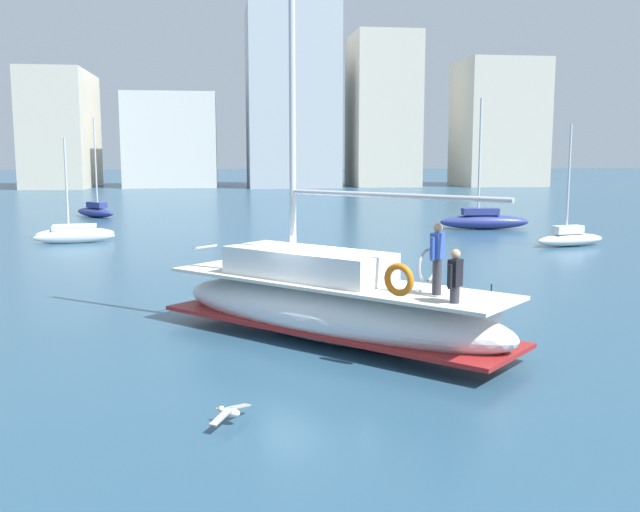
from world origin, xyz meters
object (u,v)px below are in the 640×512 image
moored_catamaran (75,232)px  moored_cutter_left (570,237)px  main_sailboat (329,304)px  mooring_buoy (491,304)px  moored_sloop_far (484,220)px  moored_sloop_near (95,210)px  seagull (230,412)px

moored_catamaran → moored_cutter_left: bearing=-12.1°
main_sailboat → mooring_buoy: main_sailboat is taller
moored_cutter_left → mooring_buoy: size_ratio=6.42×
main_sailboat → moored_catamaran: size_ratio=2.23×
moored_sloop_far → moored_catamaran: bearing=-172.5°
moored_sloop_near → seagull: (9.11, -41.69, -0.29)m
main_sailboat → moored_cutter_left: (14.48, 16.25, -0.45)m
main_sailboat → mooring_buoy: bearing=26.6°
mooring_buoy → moored_sloop_near: bearing=116.3°
mooring_buoy → moored_catamaran: bearing=128.9°
moored_sloop_near → seagull: size_ratio=7.21×
seagull → mooring_buoy: (7.62, 7.89, -0.02)m
main_sailboat → moored_catamaran: 23.82m
moored_sloop_near → moored_sloop_far: bearing=-25.5°
seagull → main_sailboat: bearing=65.0°
moored_sloop_near → moored_cutter_left: size_ratio=1.20×
moored_cutter_left → mooring_buoy: (-9.32, -13.66, -0.26)m
moored_sloop_near → mooring_buoy: moored_sloop_near is taller
moored_catamaran → seagull: size_ratio=5.43×
moored_catamaran → seagull: moored_catamaran is taller
moored_catamaran → mooring_buoy: (15.31, -18.95, -0.29)m
moored_catamaran → moored_cutter_left: size_ratio=0.90×
seagull → moored_cutter_left: bearing=51.8°
moored_cutter_left → seagull: 27.42m
moored_sloop_near → moored_sloop_far: moored_sloop_far is taller
main_sailboat → mooring_buoy: 5.81m
seagull → moored_catamaran: bearing=106.0°
main_sailboat → moored_sloop_near: (-11.58, 36.38, -0.40)m
main_sailboat → moored_cutter_left: main_sailboat is taller
moored_sloop_near → moored_sloop_far: (24.74, -11.77, 0.07)m
moored_sloop_near → moored_cutter_left: moored_sloop_near is taller
moored_cutter_left → moored_catamaran: bearing=167.9°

